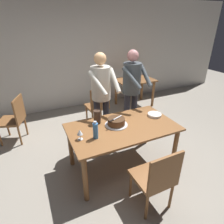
# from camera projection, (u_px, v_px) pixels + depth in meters

# --- Properties ---
(ground_plane) EXTENTS (14.00, 14.00, 0.00)m
(ground_plane) POSITION_uv_depth(u_px,v_px,m) (121.00, 165.00, 3.10)
(ground_plane) COLOR gray
(back_wall) EXTENTS (10.00, 0.12, 2.70)m
(back_wall) POSITION_uv_depth(u_px,v_px,m) (72.00, 56.00, 4.74)
(back_wall) COLOR beige
(back_wall) RESTS_ON ground_plane
(main_dining_table) EXTENTS (1.59, 0.91, 0.75)m
(main_dining_table) POSITION_uv_depth(u_px,v_px,m) (122.00, 132.00, 2.82)
(main_dining_table) COLOR brown
(main_dining_table) RESTS_ON ground_plane
(cake_on_platter) EXTENTS (0.34, 0.34, 0.11)m
(cake_on_platter) POSITION_uv_depth(u_px,v_px,m) (116.00, 122.00, 2.78)
(cake_on_platter) COLOR silver
(cake_on_platter) RESTS_ON main_dining_table
(cake_knife) EXTENTS (0.26, 0.12, 0.02)m
(cake_knife) POSITION_uv_depth(u_px,v_px,m) (113.00, 120.00, 2.71)
(cake_knife) COLOR silver
(cake_knife) RESTS_ON cake_on_platter
(plate_stack) EXTENTS (0.22, 0.22, 0.04)m
(plate_stack) POSITION_uv_depth(u_px,v_px,m) (155.00, 115.00, 3.07)
(plate_stack) COLOR white
(plate_stack) RESTS_ON main_dining_table
(wine_glass_near) EXTENTS (0.08, 0.08, 0.14)m
(wine_glass_near) POSITION_uv_depth(u_px,v_px,m) (80.00, 133.00, 2.43)
(wine_glass_near) COLOR silver
(wine_glass_near) RESTS_ON main_dining_table
(water_bottle) EXTENTS (0.07, 0.07, 0.25)m
(water_bottle) POSITION_uv_depth(u_px,v_px,m) (95.00, 130.00, 2.45)
(water_bottle) COLOR #387AC6
(water_bottle) RESTS_ON main_dining_table
(hurricane_lamp) EXTENTS (0.11, 0.11, 0.21)m
(hurricane_lamp) POSITION_uv_depth(u_px,v_px,m) (97.00, 117.00, 2.81)
(hurricane_lamp) COLOR black
(hurricane_lamp) RESTS_ON main_dining_table
(person_cutting_cake) EXTENTS (0.46, 0.57, 1.72)m
(person_cutting_cake) POSITION_uv_depth(u_px,v_px,m) (101.00, 92.00, 3.15)
(person_cutting_cake) COLOR #2D2D38
(person_cutting_cake) RESTS_ON ground_plane
(person_standing_beside) EXTENTS (0.46, 0.57, 1.72)m
(person_standing_beside) POSITION_uv_depth(u_px,v_px,m) (132.00, 87.00, 3.40)
(person_standing_beside) COLOR #2D2D38
(person_standing_beside) RESTS_ON ground_plane
(chair_near_side) EXTENTS (0.44, 0.44, 0.90)m
(chair_near_side) POSITION_uv_depth(u_px,v_px,m) (156.00, 177.00, 2.21)
(chair_near_side) COLOR brown
(chair_near_side) RESTS_ON ground_plane
(background_table) EXTENTS (1.00, 0.70, 0.74)m
(background_table) POSITION_uv_depth(u_px,v_px,m) (135.00, 85.00, 5.07)
(background_table) COLOR brown
(background_table) RESTS_ON ground_plane
(background_chair_0) EXTENTS (0.56, 0.56, 0.90)m
(background_chair_0) POSITION_uv_depth(u_px,v_px,m) (14.00, 118.00, 3.56)
(background_chair_0) COLOR brown
(background_chair_0) RESTS_ON ground_plane
(background_chair_1) EXTENTS (0.46, 0.46, 0.90)m
(background_chair_1) POSITION_uv_depth(u_px,v_px,m) (98.00, 105.00, 4.11)
(background_chair_1) COLOR brown
(background_chair_1) RESTS_ON ground_plane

